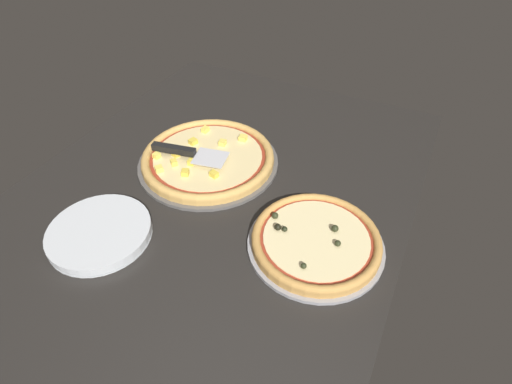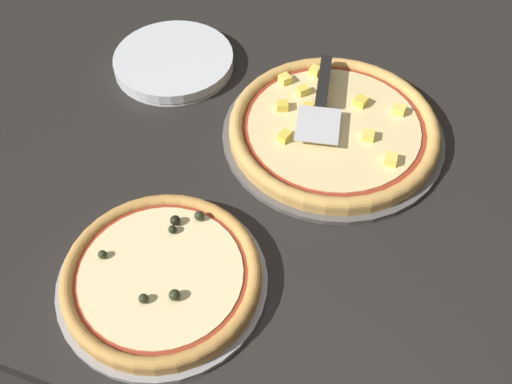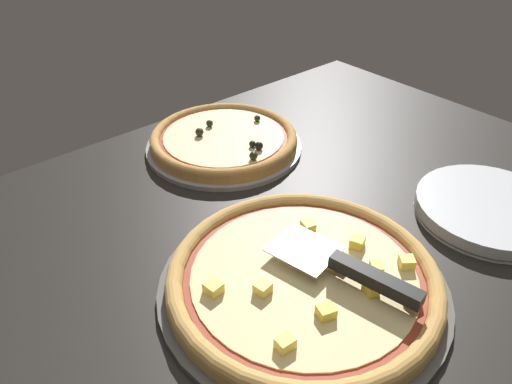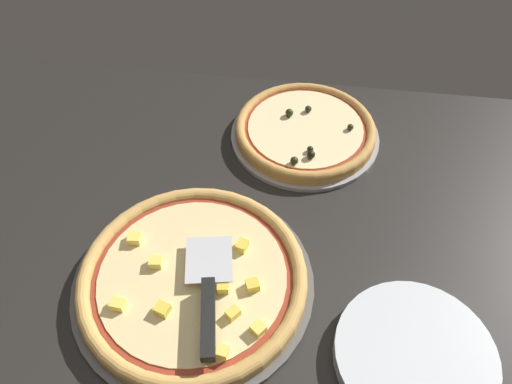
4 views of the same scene
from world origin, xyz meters
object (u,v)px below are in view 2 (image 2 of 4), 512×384
pizza_back (161,275)px  serving_spatula (322,90)px  pizza_front (334,128)px  plate_stack (174,61)px

pizza_back → serving_spatula: (-12.51, -46.57, 2.98)cm
pizza_back → pizza_front: bearing=-112.4°
serving_spatula → pizza_back: bearing=75.0°
pizza_front → serving_spatula: serving_spatula is taller
pizza_front → pizza_back: pizza_back is taller
pizza_back → plate_stack: 53.38cm
pizza_front → plate_stack: bearing=-13.0°
pizza_back → serving_spatula: serving_spatula is taller
plate_stack → pizza_front: bearing=167.0°
serving_spatula → plate_stack: bearing=-4.5°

